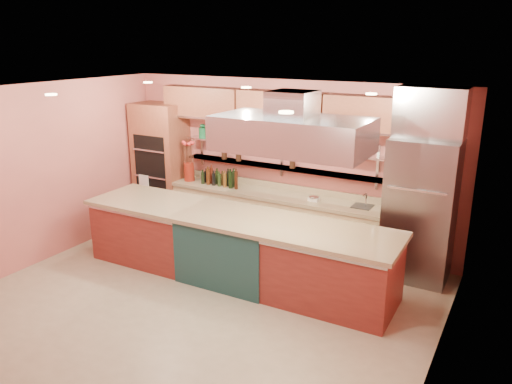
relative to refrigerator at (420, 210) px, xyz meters
The scene contains 21 objects.
floor 3.35m from the refrigerator, 137.68° to the right, with size 6.00×5.00×0.02m, color tan.
ceiling 3.63m from the refrigerator, 137.68° to the right, with size 6.00×5.00×0.02m, color black.
wall_back 2.40m from the refrigerator, behind, with size 6.00×0.04×2.80m, color #C2645B.
wall_front 5.21m from the refrigerator, 116.86° to the right, with size 6.00×0.04×2.80m, color #C2645B.
wall_left 5.77m from the refrigerator, 158.20° to the right, with size 0.04×5.00×2.80m, color #C2645B.
wall_right 2.26m from the refrigerator, 73.10° to the right, with size 0.04×5.00×2.80m, color #C2645B.
oven_stack 4.80m from the refrigerator, behind, with size 0.95×0.64×2.30m, color brown.
refrigerator is the anchor object (origin of this frame).
back_counter 2.47m from the refrigerator, behind, with size 3.84×0.64×0.93m, color tan.
wall_shelf_lower 2.43m from the refrigerator, behind, with size 3.60×0.26×0.03m, color #B4B7BC.
wall_shelf_upper 2.50m from the refrigerator, behind, with size 3.60×0.26×0.03m, color #B4B7BC.
upper_cabinets 2.69m from the refrigerator, behind, with size 4.60×0.36×0.55m, color brown.
range_hood 2.30m from the refrigerator, 136.81° to the right, with size 2.00×1.00×0.45m, color #B4B7BC.
ceiling_downlights 3.50m from the refrigerator, 140.46° to the right, with size 4.00×2.80×0.02m, color #FFE5A5.
island 2.75m from the refrigerator, 150.03° to the right, with size 4.74×1.03×0.99m, color maroon.
flower_vase 4.13m from the refrigerator, behind, with size 0.19×0.19×0.34m, color maroon.
oil_bottle_cluster 3.44m from the refrigerator, behind, with size 0.82×0.24×0.26m, color black.
kitchen_scale 1.66m from the refrigerator, behind, with size 0.16×0.12×0.09m, color silver.
bar_faucet 0.84m from the refrigerator, behind, with size 0.03×0.03×0.22m, color silver.
copper_kettle 3.71m from the refrigerator, behind, with size 0.16×0.16×0.13m, color #CC552F.
green_canister 3.17m from the refrigerator, behind, with size 0.13×0.13×0.16m, color #104F2B.
Camera 1 is at (3.62, -4.96, 3.41)m, focal length 35.00 mm.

